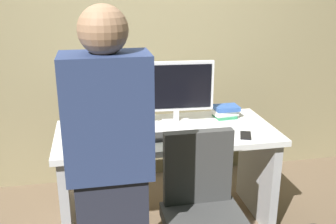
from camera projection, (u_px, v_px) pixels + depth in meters
The scene contains 12 objects.
ground_plane at pixel (167, 221), 2.95m from camera, with size 9.00×9.00×0.00m, color brown.
wall_back at pixel (147, 10), 3.26m from camera, with size 6.40×0.10×3.00m, color #8C7F5B.
desk at pixel (167, 159), 2.78m from camera, with size 1.53×0.70×0.74m.
office_chair at pixel (203, 224), 2.19m from camera, with size 0.52×0.52×0.94m.
person_at_desk at pixel (110, 175), 1.87m from camera, with size 0.40×0.24×1.64m.
monitor at pixel (176, 89), 2.78m from camera, with size 0.54×0.15×0.46m.
keyboard at pixel (164, 137), 2.56m from camera, with size 0.43×0.13×0.02m, color #262626.
mouse at pixel (209, 133), 2.61m from camera, with size 0.06×0.10×0.03m, color white.
cup_near_keyboard at pixel (100, 133), 2.54m from camera, with size 0.08×0.08×0.09m, color white.
cup_by_monitor at pixel (103, 123), 2.71m from camera, with size 0.07×0.07×0.09m, color silver.
book_stack at pixel (226, 111), 2.96m from camera, with size 0.20×0.15×0.09m.
cell_phone at pixel (246, 135), 2.61m from camera, with size 0.07×0.14×0.01m, color black.
Camera 1 is at (-0.48, -2.49, 1.72)m, focal length 41.57 mm.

